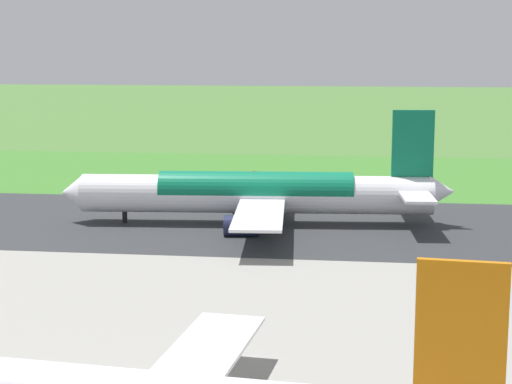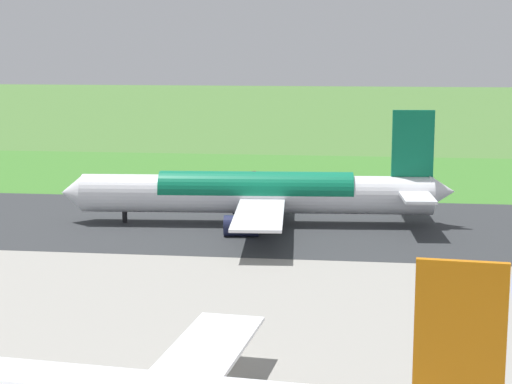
# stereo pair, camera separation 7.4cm
# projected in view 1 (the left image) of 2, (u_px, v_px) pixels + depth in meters

# --- Properties ---
(ground_plane) EXTENTS (800.00, 800.00, 0.00)m
(ground_plane) POSITION_uv_depth(u_px,v_px,m) (260.00, 224.00, 117.57)
(ground_plane) COLOR #477233
(runway_asphalt) EXTENTS (600.00, 38.30, 0.06)m
(runway_asphalt) POSITION_uv_depth(u_px,v_px,m) (260.00, 224.00, 117.56)
(runway_asphalt) COLOR #2D3033
(runway_asphalt) RESTS_ON ground
(grass_verge_foreground) EXTENTS (600.00, 80.00, 0.04)m
(grass_verge_foreground) POSITION_uv_depth(u_px,v_px,m) (284.00, 184.00, 151.44)
(grass_verge_foreground) COLOR #3C782B
(grass_verge_foreground) RESTS_ON ground
(airliner_main) EXTENTS (54.15, 44.33, 15.88)m
(airliner_main) POSITION_uv_depth(u_px,v_px,m) (259.00, 193.00, 116.88)
(airliner_main) COLOR white
(airliner_main) RESTS_ON ground
(no_stopping_sign) EXTENTS (0.60, 0.10, 2.57)m
(no_stopping_sign) POSITION_uv_depth(u_px,v_px,m) (254.00, 177.00, 149.80)
(no_stopping_sign) COLOR slate
(no_stopping_sign) RESTS_ON ground
(traffic_cone_orange) EXTENTS (0.40, 0.40, 0.55)m
(traffic_cone_orange) POSITION_uv_depth(u_px,v_px,m) (226.00, 180.00, 154.84)
(traffic_cone_orange) COLOR orange
(traffic_cone_orange) RESTS_ON ground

